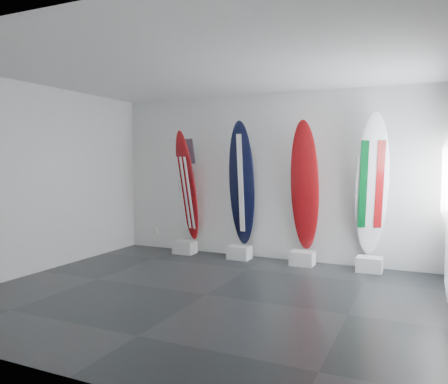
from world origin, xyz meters
The scene contains 14 objects.
floor centered at (0.00, 0.00, 0.00)m, with size 6.00×6.00×0.00m, color black.
ceiling centered at (0.00, 0.00, 3.00)m, with size 6.00×6.00×0.00m, color white.
wall_back centered at (0.00, 2.50, 1.50)m, with size 6.00×6.00×0.00m, color white.
wall_front centered at (0.00, -2.50, 1.50)m, with size 6.00×6.00×0.00m, color white.
wall_left centered at (-3.00, 0.00, 1.50)m, with size 5.00×5.00×0.00m, color white.
display_block_usa centered at (-1.57, 2.18, 0.12)m, with size 0.40×0.30×0.24m, color silver.
surfboard_usa centered at (-1.57, 2.28, 1.30)m, with size 0.49×0.08×2.16m, color #9F0E12.
display_block_navy centered at (-0.43, 2.18, 0.12)m, with size 0.40×0.30×0.24m, color silver.
surfboard_navy centered at (-0.43, 2.28, 1.38)m, with size 0.52×0.08×2.28m, color black.
display_block_swiss centered at (0.74, 2.18, 0.12)m, with size 0.40×0.30×0.24m, color silver.
surfboard_swiss centered at (0.74, 2.28, 1.36)m, with size 0.51×0.08×2.25m, color #9F0E12.
display_block_italy centered at (1.84, 2.18, 0.12)m, with size 0.40×0.30×0.24m, color silver.
surfboard_italy centered at (1.84, 2.28, 1.40)m, with size 0.53×0.08×2.34m, color white.
wall_outlet centered at (-2.45, 2.48, 0.35)m, with size 0.09×0.02×0.13m, color silver.
Camera 1 is at (2.63, -5.17, 1.78)m, focal length 35.44 mm.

